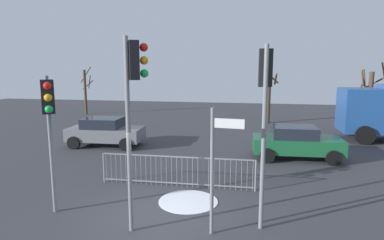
% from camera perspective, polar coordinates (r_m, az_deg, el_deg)
% --- Properties ---
extents(ground_plane, '(60.00, 60.00, 0.00)m').
position_cam_1_polar(ground_plane, '(9.31, -6.04, -16.41)').
color(ground_plane, '#38383D').
extents(traffic_light_foreground_right, '(0.51, 0.43, 4.73)m').
position_cam_1_polar(traffic_light_foreground_right, '(7.74, -10.30, 4.96)').
color(traffic_light_foreground_right, slate).
rests_on(traffic_light_foreground_right, ground).
extents(traffic_light_foreground_left, '(0.33, 0.57, 4.56)m').
position_cam_1_polar(traffic_light_foreground_left, '(8.03, 12.66, 4.15)').
color(traffic_light_foreground_left, slate).
rests_on(traffic_light_foreground_left, ground).
extents(traffic_light_rear_right, '(0.44, 0.49, 3.81)m').
position_cam_1_polar(traffic_light_rear_right, '(9.38, -23.87, 0.90)').
color(traffic_light_rear_right, slate).
rests_on(traffic_light_rear_right, ground).
extents(direction_sign_post, '(0.79, 0.15, 3.10)m').
position_cam_1_polar(direction_sign_post, '(7.74, 4.00, -7.92)').
color(direction_sign_post, slate).
rests_on(direction_sign_post, ground).
extents(pedestrian_guard_railing, '(5.33, 0.15, 1.07)m').
position_cam_1_polar(pedestrian_guard_railing, '(11.14, -2.70, -8.95)').
color(pedestrian_guard_railing, slate).
rests_on(pedestrian_guard_railing, ground).
extents(car_grey_far, '(3.88, 2.09, 1.47)m').
position_cam_1_polar(car_grey_far, '(17.40, -15.02, -1.95)').
color(car_grey_far, slate).
rests_on(car_grey_far, ground).
extents(car_green_near, '(3.88, 2.07, 1.47)m').
position_cam_1_polar(car_green_near, '(15.15, 17.82, -3.69)').
color(car_green_near, '#195933').
rests_on(car_green_near, ground).
extents(bare_tree_left, '(1.50, 1.50, 5.49)m').
position_cam_1_polar(bare_tree_left, '(24.34, 13.30, 5.47)').
color(bare_tree_left, '#473828').
rests_on(bare_tree_left, ground).
extents(bare_tree_centre, '(2.06, 2.12, 4.47)m').
position_cam_1_polar(bare_tree_centre, '(26.92, 28.79, 4.05)').
color(bare_tree_centre, '#473828').
rests_on(bare_tree_centre, ground).
extents(bare_tree_right, '(1.21, 0.74, 4.15)m').
position_cam_1_polar(bare_tree_right, '(29.97, -18.22, 4.91)').
color(bare_tree_right, '#473828').
rests_on(bare_tree_right, ground).
extents(snow_patch_island, '(1.80, 1.80, 0.01)m').
position_cam_1_polar(snow_patch_island, '(10.14, -0.68, -14.10)').
color(snow_patch_island, white).
rests_on(snow_patch_island, ground).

